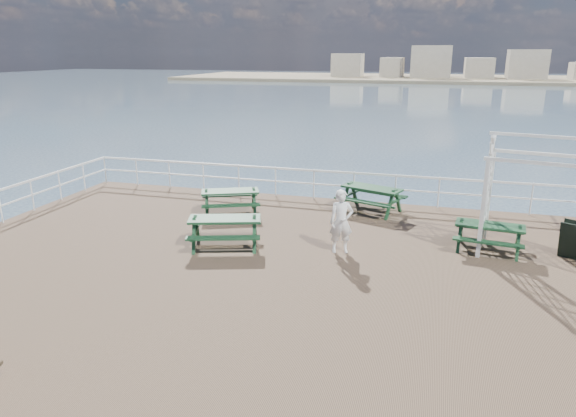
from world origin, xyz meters
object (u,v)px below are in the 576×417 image
(picnic_table_a, at_px, (230,197))
(picnic_table_d, at_px, (225,226))
(picnic_table_c, at_px, (489,232))
(trellis_arbor, at_px, (535,205))
(picnic_table_b, at_px, (371,194))
(person, at_px, (341,222))

(picnic_table_a, bearing_deg, picnic_table_d, -94.30)
(picnic_table_d, bearing_deg, picnic_table_c, -4.45)
(picnic_table_a, height_order, trellis_arbor, trellis_arbor)
(picnic_table_b, distance_m, picnic_table_d, 5.63)
(person, bearing_deg, picnic_table_a, 130.67)
(picnic_table_d, relative_size, person, 1.36)
(picnic_table_a, distance_m, picnic_table_b, 4.74)
(picnic_table_d, bearing_deg, trellis_arbor, -7.15)
(picnic_table_a, height_order, person, person)
(picnic_table_c, relative_size, picnic_table_d, 0.82)
(picnic_table_a, relative_size, picnic_table_c, 1.21)
(picnic_table_d, distance_m, person, 3.20)
(picnic_table_d, bearing_deg, picnic_table_b, 33.91)
(picnic_table_a, distance_m, picnic_table_d, 3.04)
(picnic_table_b, height_order, picnic_table_c, picnic_table_b)
(picnic_table_a, relative_size, picnic_table_b, 0.97)
(picnic_table_d, distance_m, trellis_arbor, 8.19)
(trellis_arbor, height_order, person, trellis_arbor)
(picnic_table_a, bearing_deg, picnic_table_b, -4.52)
(trellis_arbor, bearing_deg, person, -156.89)
(picnic_table_a, bearing_deg, trellis_arbor, -32.12)
(picnic_table_d, xyz_separation_m, person, (3.15, 0.48, 0.25))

